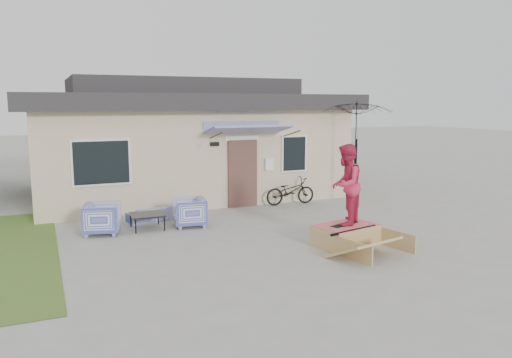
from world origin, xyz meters
name	(u,v)px	position (x,y,z in m)	size (l,w,h in m)	color
ground	(276,248)	(0.00, 0.00, 0.00)	(90.00, 90.00, 0.00)	#9A998E
grass_strip	(24,251)	(-5.20, 2.00, 0.00)	(1.40, 8.00, 0.01)	#436426
house	(181,138)	(0.00, 7.99, 1.94)	(10.80, 8.49, 4.10)	#CAB590
loveseat	(152,212)	(-2.01, 3.72, 0.26)	(1.34, 0.39, 0.52)	#38419B
armchair_left	(102,217)	(-3.42, 2.82, 0.43)	(0.84, 0.78, 0.86)	#38419B
armchair_right	(189,211)	(-1.22, 2.71, 0.42)	(0.81, 0.76, 0.83)	#38419B
coffee_table	(147,221)	(-2.30, 2.86, 0.20)	(0.81, 0.81, 0.40)	black
bicycle	(290,188)	(2.53, 4.19, 0.53)	(0.58, 1.65, 1.06)	black
patio_umbrella	(356,150)	(4.48, 3.41, 1.75)	(2.28, 2.11, 2.20)	black
skate_ramp	(346,235)	(1.58, -0.41, 0.23)	(1.39, 1.85, 0.46)	tan
skateboard	(345,224)	(1.57, -0.37, 0.49)	(0.82, 0.20, 0.05)	black
skater	(346,183)	(1.57, -0.37, 1.43)	(0.90, 0.69, 1.84)	#C8294C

